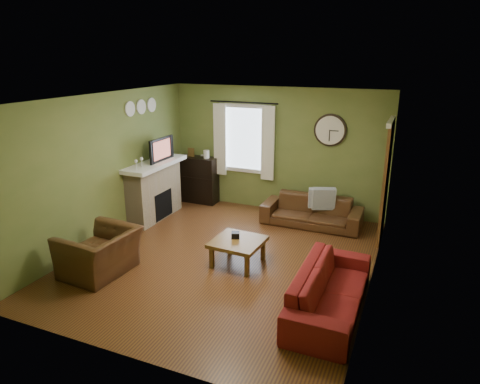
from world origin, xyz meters
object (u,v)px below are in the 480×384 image
at_px(sofa_red, 330,290).
at_px(armchair, 100,253).
at_px(coffee_table, 238,252).
at_px(sofa_brown, 312,211).
at_px(bookshelf, 198,180).

xyz_separation_m(sofa_red, armchair, (-3.43, -0.36, 0.05)).
relative_size(armchair, coffee_table, 1.38).
distance_m(sofa_red, coffee_table, 1.78).
relative_size(sofa_red, armchair, 1.92).
height_order(armchair, coffee_table, armchair).
bearing_deg(sofa_brown, coffee_table, -108.31).
bearing_deg(sofa_red, armchair, 96.06).
distance_m(bookshelf, sofa_red, 4.85).
xyz_separation_m(bookshelf, armchair, (0.21, -3.57, -0.18)).
bearing_deg(coffee_table, sofa_brown, 71.69).
bearing_deg(bookshelf, armchair, -86.67).
xyz_separation_m(sofa_red, coffee_table, (-1.62, 0.73, -0.09)).
height_order(sofa_red, coffee_table, sofa_red).
height_order(bookshelf, sofa_brown, bookshelf).
xyz_separation_m(armchair, coffee_table, (1.81, 1.10, -0.14)).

